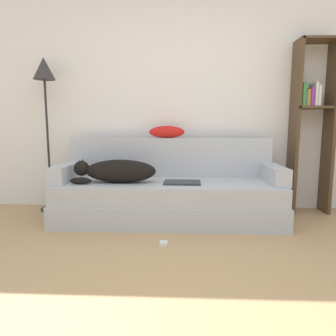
{
  "coord_description": "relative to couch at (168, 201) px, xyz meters",
  "views": [
    {
      "loc": [
        -0.01,
        -1.31,
        0.96
      ],
      "look_at": [
        -0.14,
        1.59,
        0.56
      ],
      "focal_mm": 32.0,
      "sensor_mm": 36.0,
      "label": 1
    }
  ],
  "objects": [
    {
      "name": "dog",
      "position": [
        -0.51,
        -0.09,
        0.32
      ],
      "size": [
        0.82,
        0.25,
        0.23
      ],
      "color": "black",
      "rests_on": "couch"
    },
    {
      "name": "couch_backrest",
      "position": [
        0.0,
        0.33,
        0.42
      ],
      "size": [
        2.21,
        0.15,
        0.43
      ],
      "color": "#B2B7BC",
      "rests_on": "couch"
    },
    {
      "name": "couch_arm_left",
      "position": [
        -1.05,
        -0.01,
        0.29
      ],
      "size": [
        0.15,
        0.61,
        0.17
      ],
      "color": "#B2B7BC",
      "rests_on": "couch"
    },
    {
      "name": "couch_arm_right",
      "position": [
        1.05,
        -0.01,
        0.29
      ],
      "size": [
        0.15,
        0.61,
        0.17
      ],
      "color": "#B2B7BC",
      "rests_on": "couch"
    },
    {
      "name": "throw_pillow",
      "position": [
        -0.03,
        0.35,
        0.7
      ],
      "size": [
        0.39,
        0.15,
        0.13
      ],
      "color": "red",
      "rests_on": "couch_backrest"
    },
    {
      "name": "bookshelf",
      "position": [
        1.55,
        0.38,
        0.85
      ],
      "size": [
        0.42,
        0.26,
        1.88
      ],
      "color": "#4C3823",
      "rests_on": "ground_plane"
    },
    {
      "name": "laptop",
      "position": [
        0.14,
        -0.1,
        0.22
      ],
      "size": [
        0.36,
        0.25,
        0.02
      ],
      "rotation": [
        0.0,
        0.0,
        -0.03
      ],
      "color": "#2D2D30",
      "rests_on": "couch"
    },
    {
      "name": "wall_back",
      "position": [
        0.14,
        0.56,
        1.15
      ],
      "size": [
        7.38,
        0.06,
        2.7
      ],
      "color": "white",
      "rests_on": "ground_plane"
    },
    {
      "name": "ground_plane",
      "position": [
        0.14,
        -1.68,
        -0.2
      ],
      "size": [
        20.0,
        20.0,
        0.0
      ],
      "primitive_type": "plane",
      "color": "tan"
    },
    {
      "name": "power_adapter",
      "position": [
        -0.01,
        -0.66,
        -0.19
      ],
      "size": [
        0.07,
        0.07,
        0.03
      ],
      "color": "silver",
      "rests_on": "ground_plane"
    },
    {
      "name": "couch",
      "position": [
        0.0,
        0.0,
        0.0
      ],
      "size": [
        2.25,
        0.8,
        0.41
      ],
      "color": "#B2B7BC",
      "rests_on": "ground_plane"
    },
    {
      "name": "floor_lamp",
      "position": [
        -1.38,
        0.32,
        1.2
      ],
      "size": [
        0.24,
        0.24,
        1.71
      ],
      "color": "#232326",
      "rests_on": "ground_plane"
    }
  ]
}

